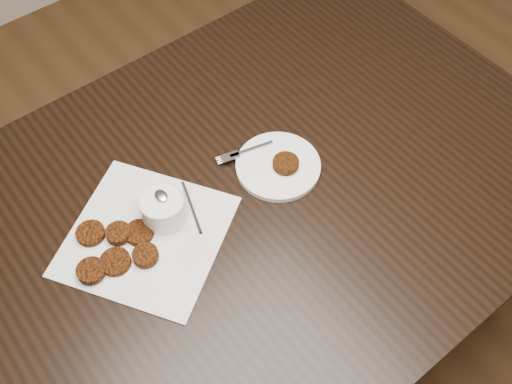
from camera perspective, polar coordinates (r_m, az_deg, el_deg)
floor at (r=1.86m, az=1.82°, el=-17.27°), size 4.00×4.00×0.00m
table at (r=1.55m, az=-1.95°, el=-8.84°), size 1.53×0.98×0.75m
napkin at (r=1.20m, az=-10.52°, el=-4.17°), size 0.41×0.41×0.00m
sauce_ramekin at (r=1.16m, az=-9.13°, el=-0.65°), size 0.13×0.13×0.13m
patty_cluster at (r=1.18m, az=-13.36°, el=-5.52°), size 0.25×0.25×0.02m
plate_with_patty at (r=1.27m, az=2.15°, el=2.71°), size 0.22×0.22×0.03m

